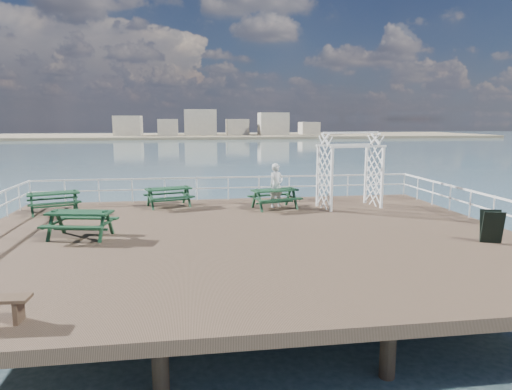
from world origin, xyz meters
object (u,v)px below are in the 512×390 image
object	(u,v)px
picnic_table_b	(169,193)
trellis_arbor	(350,174)
picnic_table_a	(54,198)
person	(276,185)
picnic_table_d	(80,219)
picnic_table_c	(275,195)

from	to	relation	value
picnic_table_b	trellis_arbor	size ratio (longest dim) A/B	0.70
picnic_table_b	picnic_table_a	bearing A→B (deg)	172.13
person	picnic_table_a	bearing A→B (deg)	154.32
trellis_arbor	picnic_table_d	bearing A→B (deg)	-169.75
picnic_table_a	trellis_arbor	world-z (taller)	trellis_arbor
picnic_table_c	picnic_table_d	distance (m)	8.04
picnic_table_b	picnic_table_c	world-z (taller)	picnic_table_c
trellis_arbor	person	xyz separation A→B (m)	(-3.11, 0.49, -0.50)
picnic_table_b	picnic_table_d	xyz separation A→B (m)	(-2.58, -4.96, 0.02)
picnic_table_c	picnic_table_d	bearing A→B (deg)	-165.13
picnic_table_a	person	world-z (taller)	person
picnic_table_b	trellis_arbor	distance (m)	7.87
person	picnic_table_d	bearing A→B (deg)	-174.89
picnic_table_d	trellis_arbor	world-z (taller)	trellis_arbor
picnic_table_a	picnic_table_c	xyz separation A→B (m)	(9.04, -0.43, -0.01)
picnic_table_b	person	distance (m)	4.69
picnic_table_d	picnic_table_b	bearing A→B (deg)	74.20
picnic_table_c	picnic_table_a	bearing A→B (deg)	163.51
picnic_table_a	trellis_arbor	size ratio (longest dim) A/B	0.73
picnic_table_c	trellis_arbor	size ratio (longest dim) A/B	0.69
picnic_table_c	trellis_arbor	distance (m)	3.35
picnic_table_a	picnic_table_b	world-z (taller)	picnic_table_a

